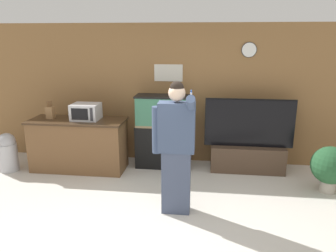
{
  "coord_description": "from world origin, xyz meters",
  "views": [
    {
      "loc": [
        0.59,
        -3.55,
        2.36
      ],
      "look_at": [
        0.01,
        1.19,
        1.05
      ],
      "focal_mm": 35.0,
      "sensor_mm": 36.0,
      "label": 1
    }
  ],
  "objects": [
    {
      "name": "ground_plane",
      "position": [
        0.0,
        0.0,
        0.0
      ],
      "size": [
        18.0,
        18.0,
        0.0
      ],
      "primitive_type": "plane",
      "color": "beige"
    },
    {
      "name": "knife_block",
      "position": [
        -2.21,
        1.87,
        1.05
      ],
      "size": [
        0.13,
        0.12,
        0.32
      ],
      "color": "olive",
      "rests_on": "counter_island"
    },
    {
      "name": "counter_island",
      "position": [
        -1.7,
        1.84,
        0.47
      ],
      "size": [
        1.71,
        0.67,
        0.93
      ],
      "color": "brown",
      "rests_on": "ground_plane"
    },
    {
      "name": "potted_plant",
      "position": [
        2.5,
        1.41,
        0.43
      ],
      "size": [
        0.58,
        0.58,
        0.74
      ],
      "color": "#B2A899",
      "rests_on": "ground_plane"
    },
    {
      "name": "aquarium_on_stand",
      "position": [
        -0.19,
        2.16,
        0.67
      ],
      "size": [
        1.01,
        0.42,
        1.34
      ],
      "color": "black",
      "rests_on": "ground_plane"
    },
    {
      "name": "trash_bin",
      "position": [
        -2.95,
        1.61,
        0.36
      ],
      "size": [
        0.33,
        0.33,
        0.7
      ],
      "color": "#B7B7BC",
      "rests_on": "ground_plane"
    },
    {
      "name": "microwave",
      "position": [
        -1.54,
        1.88,
        1.07
      ],
      "size": [
        0.48,
        0.4,
        0.28
      ],
      "color": "silver",
      "rests_on": "counter_island"
    },
    {
      "name": "tv_on_stand",
      "position": [
        1.33,
        2.12,
        0.39
      ],
      "size": [
        1.56,
        0.4,
        1.32
      ],
      "color": "#4C3828",
      "rests_on": "ground_plane"
    },
    {
      "name": "person_standing",
      "position": [
        0.19,
        0.54,
        0.95
      ],
      "size": [
        0.57,
        0.43,
        1.82
      ],
      "color": "#424C66",
      "rests_on": "ground_plane"
    },
    {
      "name": "wall_back_paneled",
      "position": [
        0.0,
        2.54,
        1.3
      ],
      "size": [
        10.0,
        0.08,
        2.6
      ],
      "color": "olive",
      "rests_on": "ground_plane"
    }
  ]
}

